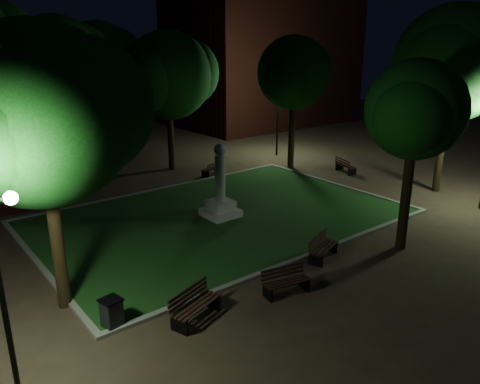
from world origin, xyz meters
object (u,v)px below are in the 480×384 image
object	(u,v)px
bench_near_left	(286,282)
bench_near_right	(322,248)
bench_west_near	(194,305)
trash_bin	(112,314)
bench_right_side	(345,166)
bench_far_side	(213,169)
monument	(220,197)

from	to	relation	value
bench_near_left	bench_near_right	distance (m)	2.86
bench_near_left	bench_west_near	xyz separation A→B (m)	(-2.94, 0.53, 0.04)
bench_west_near	trash_bin	world-z (taller)	bench_west_near
bench_west_near	bench_right_side	xyz separation A→B (m)	(15.14, 7.30, -0.02)
bench_near_left	bench_right_side	distance (m)	14.50
bench_near_left	bench_far_side	world-z (taller)	bench_near_left
monument	bench_far_side	world-z (taller)	monument
bench_far_side	bench_west_near	bearing A→B (deg)	32.55
bench_near_left	bench_right_side	bearing A→B (deg)	44.43
bench_near_right	bench_far_side	world-z (taller)	bench_near_right
bench_near_left	bench_west_near	world-z (taller)	bench_west_near
bench_west_near	bench_far_side	xyz separation A→B (m)	(8.75, 11.59, -0.05)
monument	bench_near_right	xyz separation A→B (m)	(0.47, -5.45, -0.57)
monument	bench_near_right	world-z (taller)	monument
bench_near_left	monument	bearing A→B (deg)	82.64
bench_far_side	trash_bin	world-z (taller)	trash_bin
bench_near_left	trash_bin	world-z (taller)	trash_bin
trash_bin	monument	bearing A→B (deg)	34.51
bench_near_right	bench_west_near	distance (m)	5.65
bench_west_near	bench_right_side	distance (m)	16.81
bench_west_near	bench_near_right	bearing A→B (deg)	-14.53
monument	bench_far_side	xyz separation A→B (m)	(3.58, 5.71, -0.58)
monument	trash_bin	bearing A→B (deg)	-145.49
monument	bench_right_side	bearing A→B (deg)	8.07
bench_near_right	bench_west_near	size ratio (longest dim) A/B	0.92
monument	bench_west_near	xyz separation A→B (m)	(-5.16, -5.88, -0.53)
bench_right_side	bench_far_side	bearing A→B (deg)	75.00
bench_near_left	trash_bin	distance (m)	5.13
monument	bench_right_side	world-z (taller)	monument
monument	bench_near_left	bearing A→B (deg)	-109.11
bench_near_left	trash_bin	size ratio (longest dim) A/B	1.79
bench_right_side	trash_bin	bearing A→B (deg)	129.14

